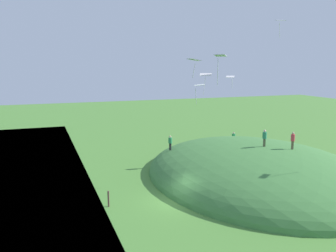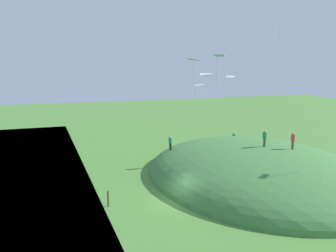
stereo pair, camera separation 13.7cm
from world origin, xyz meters
name	(u,v)px [view 1 (the left image)]	position (x,y,z in m)	size (l,w,h in m)	color
ground_plane	(175,202)	(0.00, 0.00, 0.00)	(160.00, 160.00, 0.00)	#498033
grass_hill	(257,176)	(9.96, 3.35, 0.00)	(20.76, 26.19, 6.32)	#3F7939
person_near_shore	(265,136)	(10.23, 2.73, 4.17)	(0.52, 0.52, 1.63)	#54553B
person_with_child	(170,141)	(3.11, 9.43, 2.84)	(0.53, 0.53, 1.57)	black
person_on_hilltop	(293,138)	(12.34, 1.27, 4.09)	(0.40, 0.40, 1.67)	brown
person_watching_kites	(234,137)	(14.23, 15.14, 1.44)	(0.52, 0.52, 1.62)	black
kite_0	(199,86)	(2.04, 0.08, 9.29)	(1.20, 1.39, 1.62)	white
kite_1	(194,60)	(0.74, -1.70, 11.24)	(0.92, 1.23, 1.38)	white
kite_4	(220,58)	(1.08, -4.97, 11.32)	(0.87, 0.88, 2.00)	white
kite_5	(280,21)	(12.20, 3.84, 14.97)	(0.95, 0.74, 1.65)	silver
kite_6	(206,75)	(5.06, 5.14, 9.90)	(1.32, 1.20, 2.01)	silver
kite_7	(230,77)	(6.95, 3.83, 9.75)	(0.90, 0.86, 1.12)	white
mooring_post	(108,199)	(-5.23, 0.85, 0.63)	(0.14, 0.14, 1.26)	brown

